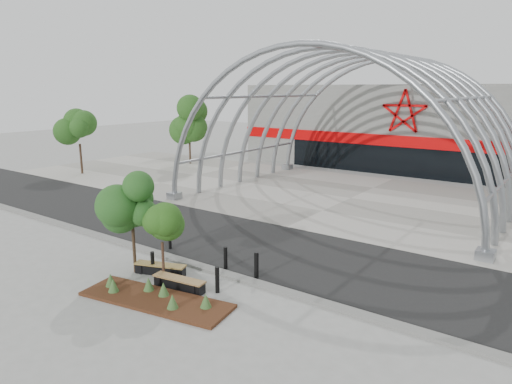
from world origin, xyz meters
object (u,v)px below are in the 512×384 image
Objects in this scene: street_tree_1 at (161,226)px; bench_1 at (179,284)px; bench_0 at (160,269)px; street_tree_0 at (131,204)px; bollard_2 at (226,258)px.

street_tree_1 is 2.36m from bench_1.
bench_1 is at bearing -8.08° from street_tree_1.
bench_0 is 0.99× the size of bench_1.
street_tree_0 is 1.86m from street_tree_1.
bench_1 is (1.02, -0.14, -2.13)m from street_tree_1.
street_tree_1 is 1.44× the size of bench_1.
bench_1 reaches higher than bench_0.
street_tree_0 is 1.84× the size of bench_0.
bench_1 is (2.76, -0.13, -2.75)m from street_tree_0.
bench_0 is at bearing 22.05° from street_tree_0.
street_tree_0 reaches higher than bench_1.
street_tree_1 is 1.45× the size of bench_0.
bench_0 is at bearing 147.77° from street_tree_1.
street_tree_1 reaches higher than bench_1.
street_tree_1 reaches higher than bollard_2.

